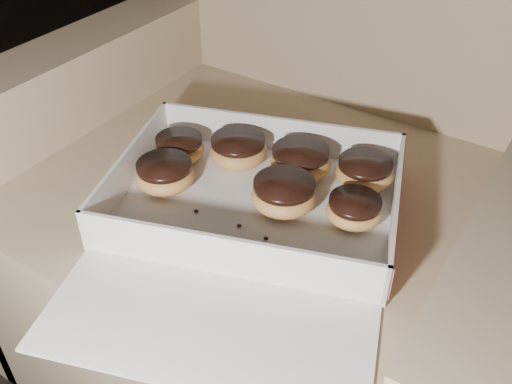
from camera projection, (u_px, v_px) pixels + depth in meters
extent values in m
cube|color=#9E8565|center=(267.00, 262.00, 1.07)|extent=(0.73, 0.73, 0.43)
cube|color=#9E8565|center=(107.00, 166.00, 1.20)|extent=(0.12, 0.73, 0.57)
cube|color=#9E8565|center=(492.00, 330.00, 0.86)|extent=(0.12, 0.73, 0.57)
cube|color=white|center=(256.00, 205.00, 0.86)|extent=(0.49, 0.42, 0.01)
cube|color=white|center=(279.00, 134.00, 0.96)|extent=(0.39, 0.13, 0.06)
cube|color=white|center=(226.00, 255.00, 0.73)|extent=(0.39, 0.13, 0.06)
cube|color=white|center=(130.00, 166.00, 0.88)|extent=(0.10, 0.29, 0.06)
cube|color=white|center=(395.00, 208.00, 0.80)|extent=(0.10, 0.29, 0.06)
cube|color=#E05A60|center=(398.00, 209.00, 0.80)|extent=(0.10, 0.29, 0.05)
cube|color=white|center=(206.00, 327.00, 0.68)|extent=(0.44, 0.29, 0.01)
ellipsoid|color=#ECA652|center=(165.00, 176.00, 0.88)|extent=(0.09, 0.09, 0.04)
cylinder|color=black|center=(164.00, 166.00, 0.87)|extent=(0.08, 0.08, 0.01)
ellipsoid|color=#ECA652|center=(238.00, 151.00, 0.93)|extent=(0.09, 0.09, 0.05)
cylinder|color=black|center=(238.00, 141.00, 0.92)|extent=(0.09, 0.09, 0.01)
ellipsoid|color=#ECA652|center=(180.00, 149.00, 0.94)|extent=(0.08, 0.08, 0.04)
cylinder|color=black|center=(179.00, 140.00, 0.93)|extent=(0.08, 0.08, 0.01)
ellipsoid|color=#ECA652|center=(284.00, 196.00, 0.84)|extent=(0.10, 0.10, 0.05)
cylinder|color=black|center=(284.00, 185.00, 0.82)|extent=(0.09, 0.09, 0.01)
ellipsoid|color=#ECA652|center=(364.00, 173.00, 0.88)|extent=(0.09, 0.09, 0.04)
cylinder|color=black|center=(366.00, 164.00, 0.87)|extent=(0.08, 0.08, 0.01)
ellipsoid|color=#ECA652|center=(300.00, 163.00, 0.90)|extent=(0.10, 0.10, 0.05)
cylinder|color=black|center=(301.00, 152.00, 0.89)|extent=(0.09, 0.09, 0.01)
ellipsoid|color=#ECA652|center=(354.00, 211.00, 0.81)|extent=(0.08, 0.08, 0.04)
cylinder|color=black|center=(355.00, 202.00, 0.80)|extent=(0.07, 0.07, 0.01)
ellipsoid|color=black|center=(266.00, 238.00, 0.79)|extent=(0.01, 0.01, 0.00)
ellipsoid|color=black|center=(234.00, 240.00, 0.79)|extent=(0.01, 0.01, 0.00)
ellipsoid|color=black|center=(196.00, 211.00, 0.84)|extent=(0.01, 0.01, 0.00)
ellipsoid|color=black|center=(239.00, 226.00, 0.81)|extent=(0.01, 0.01, 0.00)
ellipsoid|color=black|center=(295.00, 272.00, 0.74)|extent=(0.01, 0.01, 0.00)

